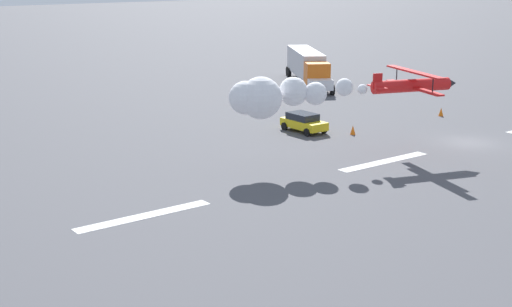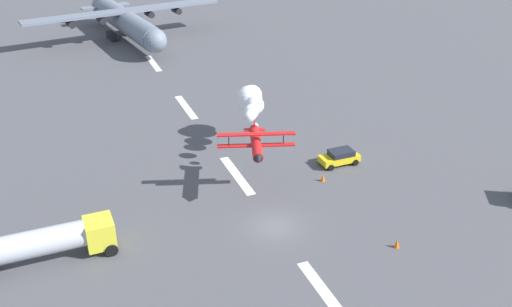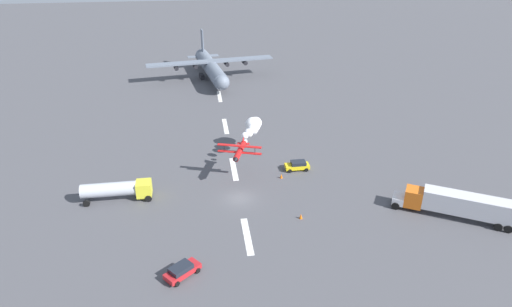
{
  "view_description": "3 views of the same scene",
  "coord_description": "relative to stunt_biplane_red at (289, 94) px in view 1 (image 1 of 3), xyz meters",
  "views": [
    {
      "loc": [
        45.26,
        33.08,
        13.08
      ],
      "look_at": [
        20.45,
        0.0,
        2.32
      ],
      "focal_mm": 50.46,
      "sensor_mm": 36.0,
      "label": 1
    },
    {
      "loc": [
        -36.24,
        16.17,
        27.48
      ],
      "look_at": [
        6.12,
        -0.74,
        3.82
      ],
      "focal_mm": 39.6,
      "sensor_mm": 36.0,
      "label": 2
    },
    {
      "loc": [
        -56.53,
        5.38,
        35.74
      ],
      "look_at": [
        8.83,
        -3.69,
        2.91
      ],
      "focal_mm": 31.26,
      "sensor_mm": 36.0,
      "label": 3
    }
  ],
  "objects": [
    {
      "name": "runway_stripe_5",
      "position": [
        13.16,
        3.71,
        -4.77
      ],
      "size": [
        8.0,
        0.9,
        0.01
      ],
      "primitive_type": "cube",
      "color": "white",
      "rests_on": "ground"
    },
    {
      "name": "semi_truck_orange",
      "position": [
        -23.73,
        -25.5,
        -2.63
      ],
      "size": [
        10.36,
        14.87,
        3.7
      ],
      "color": "silver",
      "rests_on": "ground"
    },
    {
      "name": "stunt_biplane_red",
      "position": [
        0.0,
        0.0,
        0.0
      ],
      "size": [
        16.3,
        8.73,
        2.83
      ],
      "color": "red"
    },
    {
      "name": "followme_car_yellow",
      "position": [
        -7.18,
        -6.83,
        -3.96
      ],
      "size": [
        2.05,
        4.04,
        1.52
      ],
      "color": "yellow",
      "rests_on": "ground"
    },
    {
      "name": "traffic_cone_far",
      "position": [
        -9.66,
        -3.62,
        -4.4
      ],
      "size": [
        0.44,
        0.44,
        0.75
      ],
      "primitive_type": "cone",
      "color": "orange",
      "rests_on": "ground"
    },
    {
      "name": "runway_stripe_4",
      "position": [
        -5.52,
        3.71,
        -4.77
      ],
      "size": [
        8.0,
        0.9,
        0.01
      ],
      "primitive_type": "cube",
      "color": "white",
      "rests_on": "ground"
    },
    {
      "name": "ground_plane",
      "position": [
        -14.86,
        3.71,
        -4.77
      ],
      "size": [
        440.0,
        440.0,
        0.0
      ],
      "primitive_type": "plane",
      "color": "#4C4C51",
      "rests_on": "ground"
    },
    {
      "name": "traffic_cone_near",
      "position": [
        -21.24,
        -4.17,
        -4.4
      ],
      "size": [
        0.44,
        0.44,
        0.75
      ],
      "primitive_type": "cone",
      "color": "orange",
      "rests_on": "ground"
    }
  ]
}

